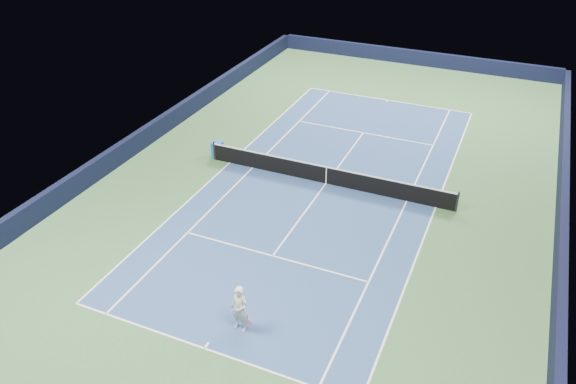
% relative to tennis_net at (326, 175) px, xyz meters
% --- Properties ---
extents(ground, '(40.00, 40.00, 0.00)m').
position_rel_tennis_net_xyz_m(ground, '(0.00, 0.00, -0.50)').
color(ground, '#365D32').
rests_on(ground, ground).
extents(wall_far, '(22.00, 0.35, 1.10)m').
position_rel_tennis_net_xyz_m(wall_far, '(0.00, 19.82, 0.05)').
color(wall_far, black).
rests_on(wall_far, ground).
extents(wall_right, '(0.35, 40.00, 1.10)m').
position_rel_tennis_net_xyz_m(wall_right, '(10.82, 0.00, 0.05)').
color(wall_right, black).
rests_on(wall_right, ground).
extents(wall_left, '(0.35, 40.00, 1.10)m').
position_rel_tennis_net_xyz_m(wall_left, '(-10.82, 0.00, 0.05)').
color(wall_left, black).
rests_on(wall_left, ground).
extents(court_surface, '(10.97, 23.77, 0.01)m').
position_rel_tennis_net_xyz_m(court_surface, '(0.00, 0.00, -0.50)').
color(court_surface, navy).
rests_on(court_surface, ground).
extents(baseline_far, '(10.97, 0.08, 0.00)m').
position_rel_tennis_net_xyz_m(baseline_far, '(0.00, 11.88, -0.50)').
color(baseline_far, white).
rests_on(baseline_far, ground).
extents(baseline_near, '(10.97, 0.08, 0.00)m').
position_rel_tennis_net_xyz_m(baseline_near, '(0.00, -11.88, -0.50)').
color(baseline_near, white).
rests_on(baseline_near, ground).
extents(sideline_doubles_right, '(0.08, 23.77, 0.00)m').
position_rel_tennis_net_xyz_m(sideline_doubles_right, '(5.49, 0.00, -0.50)').
color(sideline_doubles_right, white).
rests_on(sideline_doubles_right, ground).
extents(sideline_doubles_left, '(0.08, 23.77, 0.00)m').
position_rel_tennis_net_xyz_m(sideline_doubles_left, '(-5.49, 0.00, -0.50)').
color(sideline_doubles_left, white).
rests_on(sideline_doubles_left, ground).
extents(sideline_singles_right, '(0.08, 23.77, 0.00)m').
position_rel_tennis_net_xyz_m(sideline_singles_right, '(4.12, 0.00, -0.50)').
color(sideline_singles_right, white).
rests_on(sideline_singles_right, ground).
extents(sideline_singles_left, '(0.08, 23.77, 0.00)m').
position_rel_tennis_net_xyz_m(sideline_singles_left, '(-4.12, 0.00, -0.50)').
color(sideline_singles_left, white).
rests_on(sideline_singles_left, ground).
extents(service_line_far, '(8.23, 0.08, 0.00)m').
position_rel_tennis_net_xyz_m(service_line_far, '(0.00, 6.40, -0.50)').
color(service_line_far, white).
rests_on(service_line_far, ground).
extents(service_line_near, '(8.23, 0.08, 0.00)m').
position_rel_tennis_net_xyz_m(service_line_near, '(0.00, -6.40, -0.50)').
color(service_line_near, white).
rests_on(service_line_near, ground).
extents(center_service_line, '(0.08, 12.80, 0.00)m').
position_rel_tennis_net_xyz_m(center_service_line, '(0.00, 0.00, -0.50)').
color(center_service_line, white).
rests_on(center_service_line, ground).
extents(center_mark_far, '(0.08, 0.30, 0.00)m').
position_rel_tennis_net_xyz_m(center_mark_far, '(0.00, 11.73, -0.50)').
color(center_mark_far, white).
rests_on(center_mark_far, ground).
extents(center_mark_near, '(0.08, 0.30, 0.00)m').
position_rel_tennis_net_xyz_m(center_mark_near, '(0.00, -11.73, -0.50)').
color(center_mark_near, white).
rests_on(center_mark_near, ground).
extents(tennis_net, '(12.90, 0.10, 1.07)m').
position_rel_tennis_net_xyz_m(tennis_net, '(0.00, 0.00, 0.00)').
color(tennis_net, black).
rests_on(tennis_net, ground).
extents(sponsor_cube, '(0.61, 0.53, 0.89)m').
position_rel_tennis_net_xyz_m(sponsor_cube, '(-6.40, 0.32, -0.06)').
color(sponsor_cube, blue).
rests_on(sponsor_cube, ground).
extents(tennis_player, '(0.84, 1.30, 2.76)m').
position_rel_tennis_net_xyz_m(tennis_player, '(0.71, -10.57, 0.42)').
color(tennis_player, silver).
rests_on(tennis_player, ground).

